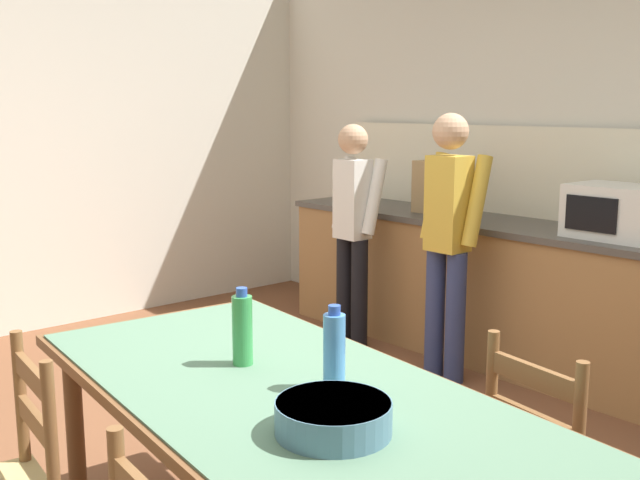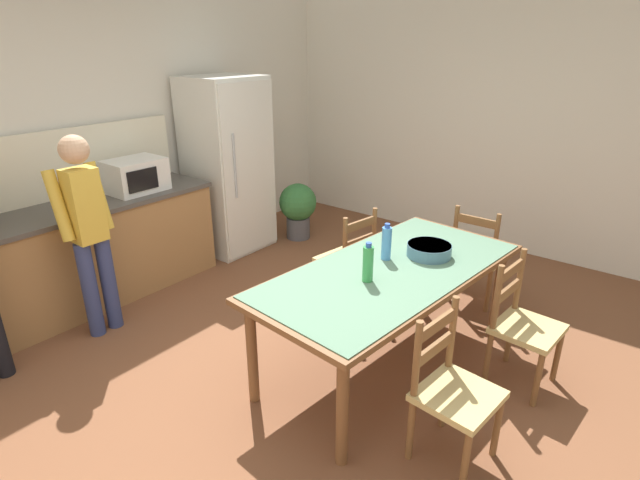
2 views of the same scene
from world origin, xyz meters
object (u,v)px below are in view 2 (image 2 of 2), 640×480
chair_side_near_right (523,325)px  microwave (135,175)px  bottle_near_centre (368,263)px  potted_plant (298,207)px  chair_head_end (478,256)px  refrigerator (228,166)px  bottle_off_centre (386,243)px  chair_side_far_right (348,260)px  chair_side_near_left (452,391)px  dining_table (390,278)px  person_at_counter (88,227)px  serving_bowl (429,249)px

chair_side_near_right → microwave: bearing=105.5°
bottle_near_centre → potted_plant: size_ratio=0.40×
bottle_near_centre → chair_head_end: size_ratio=0.30×
refrigerator → bottle_off_centre: refrigerator is taller
microwave → chair_side_far_right: (0.80, -1.85, -0.62)m
bottle_near_centre → chair_side_near_left: (-0.28, -0.76, -0.46)m
chair_side_near_left → dining_table: bearing=59.4°
microwave → person_at_counter: (-0.77, -0.52, -0.16)m
microwave → bottle_near_centre: size_ratio=1.85×
bottle_off_centre → person_at_counter: person_at_counter is taller
chair_head_end → chair_side_near_right: same height
bottle_near_centre → person_at_counter: bearing=111.0°
refrigerator → potted_plant: 0.96m
chair_head_end → potted_plant: bearing=-4.7°
potted_plant → chair_side_near_left: bearing=-125.5°
refrigerator → chair_side_far_right: (-0.31, -1.83, -0.50)m
bottle_near_centre → bottle_off_centre: 0.38m
chair_head_end → person_at_counter: (-2.36, 2.19, 0.46)m
microwave → dining_table: (0.27, -2.58, -0.37)m
chair_head_end → bottle_near_centre: bearing=84.2°
person_at_counter → potted_plant: person_at_counter is taller
chair_head_end → chair_side_far_right: size_ratio=1.00×
dining_table → potted_plant: size_ratio=3.24×
person_at_counter → bottle_near_centre: bearing=-159.0°
dining_table → potted_plant: 2.63m
bottle_off_centre → chair_head_end: bearing=-11.3°
refrigerator → bottle_off_centre: size_ratio=6.98×
chair_side_near_left → serving_bowl: bearing=40.7°
chair_side_near_right → dining_table: bearing=120.0°
bottle_off_centre → chair_side_far_right: size_ratio=0.30×
bottle_off_centre → chair_side_near_left: bottle_off_centre is taller
refrigerator → microwave: refrigerator is taller
chair_side_near_right → potted_plant: chair_side_near_right is taller
bottle_near_centre → chair_side_far_right: bottle_near_centre is taller
person_at_counter → potted_plant: size_ratio=2.41×
chair_side_near_left → chair_side_near_right: 0.93m
bottle_near_centre → chair_side_near_left: bearing=-110.4°
microwave → dining_table: 2.62m
microwave → chair_head_end: (1.59, -2.71, -0.62)m
chair_side_far_right → potted_plant: 1.71m
refrigerator → person_at_counter: bearing=-165.1°
refrigerator → person_at_counter: size_ratio=1.17×
refrigerator → chair_side_near_right: 3.45m
serving_bowl → person_at_counter: 2.58m
refrigerator → chair_side_far_right: bearing=-99.5°
chair_side_near_left → potted_plant: 3.52m
refrigerator → chair_side_far_right: 1.92m
bottle_off_centre → chair_side_far_right: bottle_off_centre is taller
serving_bowl → chair_side_far_right: 0.94m
microwave → refrigerator: bearing=-1.0°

